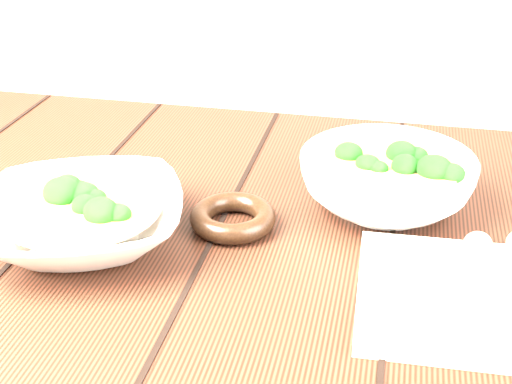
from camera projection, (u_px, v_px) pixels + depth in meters
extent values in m
cube|color=#34170E|center=(230.00, 256.00, 0.82)|extent=(1.20, 0.80, 0.04)
cube|color=#34170E|center=(6.00, 293.00, 1.38)|extent=(0.07, 0.07, 0.71)
imported|color=silver|center=(83.00, 220.00, 0.79)|extent=(0.29, 0.29, 0.06)
cylinder|color=#9E7246|center=(81.00, 206.00, 0.79)|extent=(0.18, 0.18, 0.00)
ellipsoid|color=#257D1B|center=(101.00, 200.00, 0.78)|extent=(0.04, 0.03, 0.03)
ellipsoid|color=#257D1B|center=(95.00, 186.00, 0.81)|extent=(0.04, 0.03, 0.03)
ellipsoid|color=#257D1B|center=(46.00, 190.00, 0.81)|extent=(0.04, 0.03, 0.03)
ellipsoid|color=#257D1B|center=(58.00, 209.00, 0.77)|extent=(0.04, 0.03, 0.03)
ellipsoid|color=#257D1B|center=(88.00, 219.00, 0.75)|extent=(0.04, 0.03, 0.03)
imported|color=silver|center=(386.00, 182.00, 0.86)|extent=(0.28, 0.28, 0.07)
cylinder|color=#9E7246|center=(388.00, 165.00, 0.85)|extent=(0.17, 0.17, 0.00)
ellipsoid|color=#257D1B|center=(406.00, 159.00, 0.85)|extent=(0.04, 0.04, 0.03)
ellipsoid|color=#257D1B|center=(390.00, 148.00, 0.88)|extent=(0.04, 0.04, 0.03)
ellipsoid|color=#257D1B|center=(351.00, 151.00, 0.87)|extent=(0.04, 0.04, 0.03)
ellipsoid|color=#257D1B|center=(374.00, 166.00, 0.83)|extent=(0.04, 0.04, 0.03)
ellipsoid|color=#257D1B|center=(407.00, 174.00, 0.82)|extent=(0.04, 0.04, 0.03)
torus|color=black|center=(233.00, 217.00, 0.83)|extent=(0.10, 0.10, 0.02)
cube|color=beige|center=(483.00, 300.00, 0.70)|extent=(0.25, 0.21, 0.01)
cylinder|color=#B0AD9B|center=(468.00, 292.00, 0.69)|extent=(0.03, 0.15, 0.01)
ellipsoid|color=#B0AD9B|center=(478.00, 244.00, 0.77)|extent=(0.04, 0.06, 0.01)
cylinder|color=#B0AD9B|center=(510.00, 288.00, 0.70)|extent=(0.04, 0.15, 0.01)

